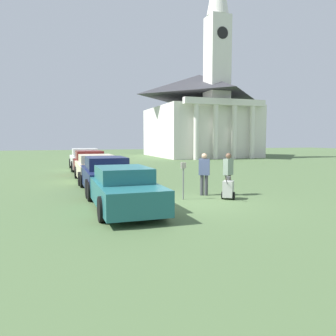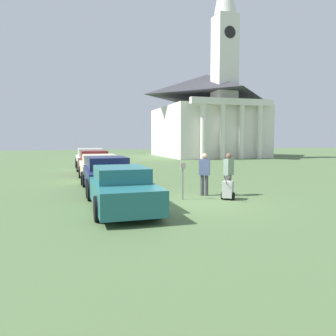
# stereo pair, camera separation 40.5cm
# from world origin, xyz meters

# --- Properties ---
(ground_plane) EXTENTS (120.00, 120.00, 0.00)m
(ground_plane) POSITION_xyz_m (0.00, 0.00, 0.00)
(ground_plane) COLOR #4C663D
(parked_car_teal) EXTENTS (1.90, 5.07, 1.35)m
(parked_car_teal) POSITION_xyz_m (-2.52, -0.14, 0.64)
(parked_car_teal) COLOR #23666B
(parked_car_teal) RESTS_ON ground_plane
(parked_car_navy) EXTENTS (1.93, 4.74, 1.48)m
(parked_car_navy) POSITION_xyz_m (-2.52, 3.50, 0.69)
(parked_car_navy) COLOR #19234C
(parked_car_navy) RESTS_ON ground_plane
(parked_car_cream) EXTENTS (2.03, 4.96, 1.41)m
(parked_car_cream) POSITION_xyz_m (-2.52, 7.17, 0.66)
(parked_car_cream) COLOR beige
(parked_car_cream) RESTS_ON ground_plane
(parked_car_maroon) EXTENTS (1.94, 4.87, 1.49)m
(parked_car_maroon) POSITION_xyz_m (-2.52, 10.77, 0.68)
(parked_car_maroon) COLOR maroon
(parked_car_maroon) RESTS_ON ground_plane
(parked_car_white) EXTENTS (2.07, 4.96, 1.54)m
(parked_car_white) POSITION_xyz_m (-2.52, 14.10, 0.72)
(parked_car_white) COLOR silver
(parked_car_white) RESTS_ON ground_plane
(parking_meter) EXTENTS (0.18, 0.09, 1.37)m
(parking_meter) POSITION_xyz_m (-0.09, 0.68, 0.96)
(parking_meter) COLOR slate
(parking_meter) RESTS_ON ground_plane
(person_worker) EXTENTS (0.47, 0.40, 1.67)m
(person_worker) POSITION_xyz_m (1.02, 1.25, 0.95)
(person_worker) COLOR #3F3F47
(person_worker) RESTS_ON ground_plane
(person_supervisor) EXTENTS (0.47, 0.40, 1.68)m
(person_supervisor) POSITION_xyz_m (1.92, 0.95, 0.95)
(person_supervisor) COLOR #665B4C
(person_supervisor) RESTS_ON ground_plane
(equipment_cart) EXTENTS (0.77, 0.89, 1.00)m
(equipment_cart) POSITION_xyz_m (1.50, 0.19, 0.39)
(equipment_cart) COLOR #B2B2AD
(equipment_cart) RESTS_ON ground_plane
(church) EXTENTS (11.84, 13.83, 23.24)m
(church) POSITION_xyz_m (13.29, 28.55, 5.71)
(church) COLOR silver
(church) RESTS_ON ground_plane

